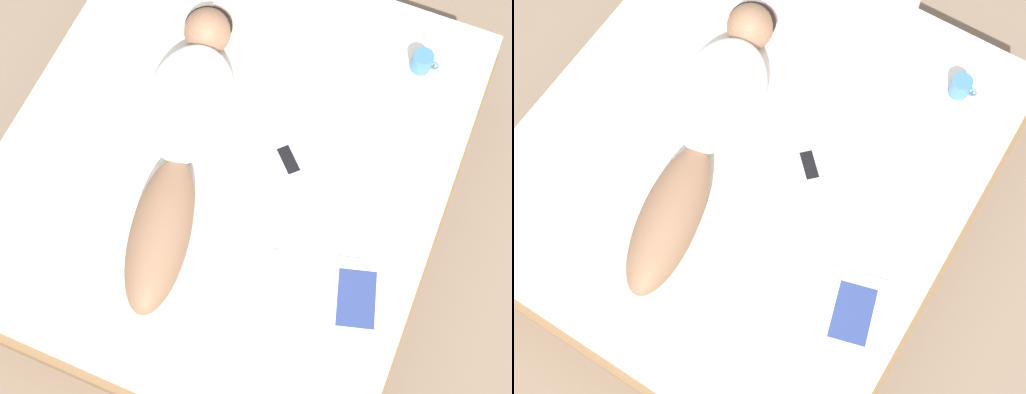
# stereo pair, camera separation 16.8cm
# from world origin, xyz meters

# --- Properties ---
(ground_plane) EXTENTS (12.00, 12.00, 0.00)m
(ground_plane) POSITION_xyz_m (0.00, 0.00, 0.00)
(ground_plane) COLOR #7A6651
(bed) EXTENTS (1.82, 2.03, 0.50)m
(bed) POSITION_xyz_m (0.00, 0.00, 0.24)
(bed) COLOR brown
(bed) RESTS_ON ground_plane
(person) EXTENTS (0.54, 1.36, 0.24)m
(person) POSITION_xyz_m (-0.18, -0.01, 0.60)
(person) COLOR brown
(person) RESTS_ON bed
(open_magazine) EXTENTS (0.51, 0.43, 0.01)m
(open_magazine) POSITION_xyz_m (0.58, -0.40, 0.50)
(open_magazine) COLOR white
(open_magazine) RESTS_ON bed
(coffee_mug) EXTENTS (0.12, 0.09, 0.09)m
(coffee_mug) POSITION_xyz_m (0.60, 0.69, 0.54)
(coffee_mug) COLOR teal
(coffee_mug) RESTS_ON bed
(cell_phone) EXTENTS (0.15, 0.15, 0.01)m
(cell_phone) POSITION_xyz_m (0.24, 0.07, 0.50)
(cell_phone) COLOR silver
(cell_phone) RESTS_ON bed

